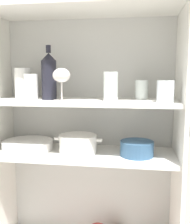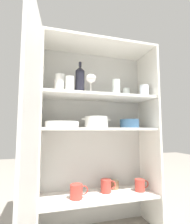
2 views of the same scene
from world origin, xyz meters
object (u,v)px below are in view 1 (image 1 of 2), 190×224
wine_bottle (49,76)px  mixing_bowl_large (137,148)px  plate_stack_white (28,145)px  casserole_dish (78,144)px

wine_bottle → mixing_bowl_large: wine_bottle is taller
wine_bottle → plate_stack_white: (-0.13, 0.02, -0.34)m
wine_bottle → casserole_dish: 0.35m
wine_bottle → casserole_dish: bearing=4.9°
plate_stack_white → casserole_dish: bearing=-2.8°
mixing_bowl_large → wine_bottle: bearing=-179.9°
plate_stack_white → mixing_bowl_large: mixing_bowl_large is taller
plate_stack_white → mixing_bowl_large: bearing=-2.4°
plate_stack_white → mixing_bowl_large: size_ratio=1.62×
plate_stack_white → casserole_dish: casserole_dish is taller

